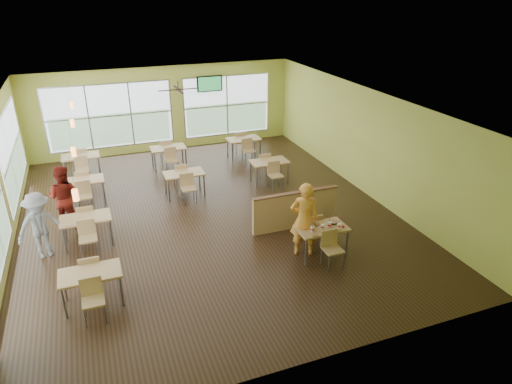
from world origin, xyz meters
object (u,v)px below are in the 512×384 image
half_wall_divider (295,210)px  food_basket (333,222)px  man_plaid (304,219)px  main_table (322,232)px

half_wall_divider → food_basket: (0.34, -1.36, 0.26)m
half_wall_divider → man_plaid: size_ratio=1.29×
half_wall_divider → food_basket: half_wall_divider is taller
main_table → half_wall_divider: half_wall_divider is taller
man_plaid → food_basket: bearing=-169.0°
food_basket → half_wall_divider: bearing=104.0°
half_wall_divider → man_plaid: 1.36m
main_table → half_wall_divider: bearing=90.0°
main_table → food_basket: main_table is taller
half_wall_divider → man_plaid: (-0.37, -1.25, 0.41)m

